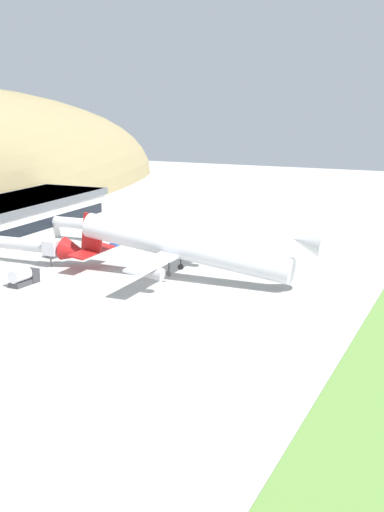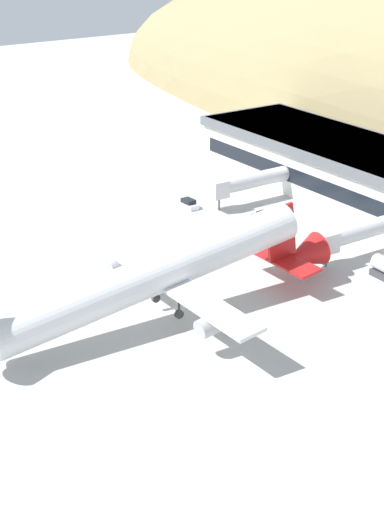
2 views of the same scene
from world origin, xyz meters
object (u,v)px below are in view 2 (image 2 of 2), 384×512
at_px(fuel_truck, 248,232).
at_px(cargo_airplane, 159,275).
at_px(service_car_0, 263,217).
at_px(service_car_2, 188,204).
at_px(jetway_0, 244,182).
at_px(jetway_1, 357,232).

bearing_deg(fuel_truck, cargo_airplane, -59.55).
relative_size(service_car_0, service_car_2, 0.87).
height_order(service_car_2, fuel_truck, fuel_truck).
relative_size(jetway_0, fuel_truck, 2.52).
height_order(cargo_airplane, service_car_2, cargo_airplane).
xyz_separation_m(jetway_1, fuel_truck, (-13.64, -8.98, -2.46)).
distance_m(jetway_0, jetway_1, 27.23).
bearing_deg(fuel_truck, service_car_2, 176.96).
bearing_deg(service_car_0, service_car_2, -152.55).
bearing_deg(service_car_0, cargo_airplane, -57.96).
bearing_deg(service_car_0, jetway_0, 164.35).
height_order(jetway_1, service_car_2, jetway_1).
bearing_deg(cargo_airplane, jetway_0, 129.33).
distance_m(jetway_1, fuel_truck, 16.51).
xyz_separation_m(jetway_1, cargo_airplane, (0.99, -33.86, 2.21)).
distance_m(jetway_1, cargo_airplane, 33.95).
xyz_separation_m(service_car_2, fuel_truck, (17.72, -0.94, 0.89)).
bearing_deg(jetway_1, fuel_truck, -146.64).
bearing_deg(service_car_0, fuel_truck, -52.93).
bearing_deg(jetway_0, service_car_0, -15.65).
distance_m(jetway_0, cargo_airplane, 44.57).
bearing_deg(jetway_1, cargo_airplane, -88.32).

